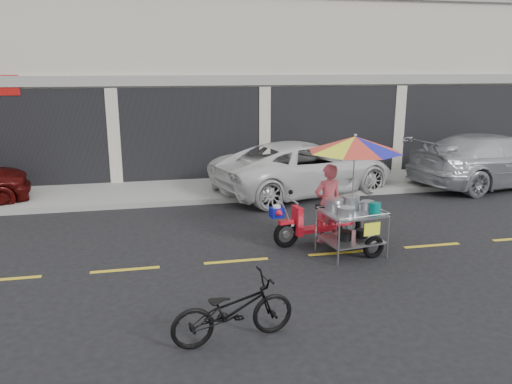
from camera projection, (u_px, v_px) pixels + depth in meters
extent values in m
plane|color=black|center=(338.00, 253.00, 9.65)|extent=(90.00, 90.00, 0.00)
cube|color=gray|center=(272.00, 185.00, 14.85)|extent=(45.00, 3.00, 0.15)
cube|color=beige|center=(241.00, 52.00, 18.62)|extent=(36.00, 8.00, 8.00)
cube|color=black|center=(264.00, 134.00, 15.43)|extent=(35.28, 0.06, 2.90)
cube|color=gray|center=(265.00, 80.00, 15.00)|extent=(36.00, 0.12, 0.30)
cube|color=gold|center=(338.00, 253.00, 9.65)|extent=(42.00, 0.10, 0.01)
imported|color=silver|center=(305.00, 167.00, 14.07)|extent=(5.76, 3.93, 1.46)
imported|color=#B4B7BD|center=(494.00, 160.00, 14.89)|extent=(5.65, 3.06, 1.56)
imported|color=black|center=(233.00, 310.00, 6.49)|extent=(1.74, 0.86, 0.88)
torus|color=black|center=(286.00, 234.00, 9.89)|extent=(0.56, 0.19, 0.55)
torus|color=black|center=(349.00, 226.00, 10.40)|extent=(0.56, 0.19, 0.55)
cylinder|color=#9EA0A5|center=(286.00, 234.00, 9.89)|extent=(0.14, 0.08, 0.13)
cylinder|color=#9EA0A5|center=(349.00, 226.00, 10.40)|extent=(0.14, 0.08, 0.13)
cube|color=red|center=(286.00, 222.00, 9.83)|extent=(0.32, 0.16, 0.08)
cylinder|color=#9EA0A5|center=(286.00, 215.00, 9.79)|extent=(0.35, 0.10, 0.78)
cube|color=red|center=(297.00, 221.00, 9.91)|extent=(0.17, 0.34, 0.58)
cube|color=red|center=(316.00, 229.00, 10.12)|extent=(0.80, 0.39, 0.08)
cube|color=red|center=(335.00, 216.00, 10.22)|extent=(0.75, 0.36, 0.38)
cube|color=black|center=(332.00, 206.00, 10.13)|extent=(0.65, 0.33, 0.10)
cylinder|color=#9EA0A5|center=(292.00, 200.00, 9.76)|extent=(0.12, 0.53, 0.03)
sphere|color=black|center=(291.00, 192.00, 9.93)|extent=(0.10, 0.10, 0.10)
cylinder|color=white|center=(292.00, 225.00, 9.89)|extent=(0.13, 0.13, 0.05)
cube|color=#080E89|center=(277.00, 212.00, 9.70)|extent=(0.28, 0.25, 0.19)
cylinder|color=white|center=(277.00, 207.00, 9.67)|extent=(0.18, 0.18, 0.05)
cone|color=red|center=(280.00, 214.00, 9.55)|extent=(0.21, 0.24, 0.17)
torus|color=black|center=(373.00, 247.00, 9.36)|extent=(0.45, 0.17, 0.44)
cylinder|color=#9EA0A5|center=(339.00, 244.00, 8.94)|extent=(0.04, 0.04, 0.82)
cylinder|color=#9EA0A5|center=(316.00, 230.00, 9.72)|extent=(0.04, 0.04, 0.82)
cylinder|color=#9EA0A5|center=(388.00, 237.00, 9.31)|extent=(0.04, 0.04, 0.82)
cylinder|color=#9EA0A5|center=(362.00, 224.00, 10.09)|extent=(0.04, 0.04, 0.82)
cube|color=#9EA0A5|center=(351.00, 239.00, 9.55)|extent=(1.18, 1.03, 0.03)
cube|color=#9EA0A5|center=(352.00, 213.00, 9.42)|extent=(1.18, 1.03, 0.04)
cylinder|color=#9EA0A5|center=(365.00, 216.00, 9.01)|extent=(1.05, 0.20, 0.02)
cylinder|color=#9EA0A5|center=(340.00, 204.00, 9.79)|extent=(1.05, 0.20, 0.02)
cylinder|color=#9EA0A5|center=(328.00, 213.00, 9.22)|extent=(0.16, 0.86, 0.02)
cylinder|color=#9EA0A5|center=(376.00, 207.00, 9.59)|extent=(0.16, 0.86, 0.02)
cylinder|color=#9EA0A5|center=(339.00, 233.00, 9.94)|extent=(0.16, 0.72, 0.04)
cylinder|color=#9EA0A5|center=(340.00, 210.00, 9.82)|extent=(0.16, 0.72, 0.04)
cube|color=#F2FF29|center=(372.00, 229.00, 9.10)|extent=(0.34, 0.07, 0.24)
cylinder|color=#B7B7BC|center=(334.00, 205.00, 9.46)|extent=(0.40, 0.40, 0.22)
cylinder|color=#B7B7BC|center=(351.00, 203.00, 9.61)|extent=(0.37, 0.37, 0.24)
cylinder|color=#B7B7BC|center=(367.00, 206.00, 9.57)|extent=(0.28, 0.28, 0.15)
cylinder|color=#B7B7BC|center=(346.00, 212.00, 9.15)|extent=(0.36, 0.36, 0.15)
cylinder|color=#046B61|center=(375.00, 208.00, 9.29)|extent=(0.24, 0.24, 0.21)
cylinder|color=black|center=(345.00, 235.00, 9.47)|extent=(0.31, 0.31, 0.17)
cylinder|color=black|center=(362.00, 233.00, 9.61)|extent=(0.27, 0.27, 0.15)
cylinder|color=#9EA0A5|center=(353.00, 175.00, 9.34)|extent=(0.03, 0.03, 1.44)
sphere|color=#9EA0A5|center=(355.00, 135.00, 9.16)|extent=(0.06, 0.06, 0.06)
imported|color=#BF4650|center=(328.00, 204.00, 10.08)|extent=(0.65, 0.48, 1.63)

